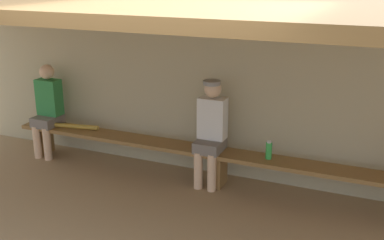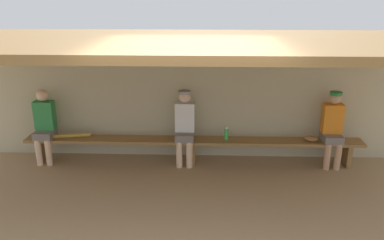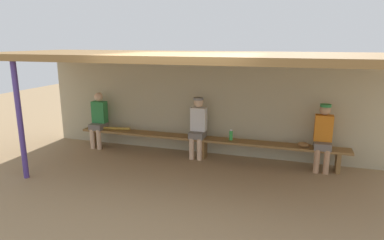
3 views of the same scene
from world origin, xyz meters
name	(u,v)px [view 3 (image 3 of 3)]	position (x,y,z in m)	size (l,w,h in m)	color
ground_plane	(181,185)	(0.00, 0.00, 0.00)	(24.00, 24.00, 0.00)	#9E7F59
back_wall	(210,106)	(0.00, 2.00, 1.10)	(8.00, 0.20, 2.20)	#B7AD8C
dugout_roof	(193,56)	(0.00, 0.70, 2.26)	(8.00, 2.80, 0.12)	olive
support_post	(20,121)	(-2.92, -0.55, 1.10)	(0.10, 0.10, 2.20)	#4C388C
bench	(204,141)	(0.00, 1.55, 0.39)	(6.00, 0.36, 0.46)	olive
player_near_post	(323,134)	(2.43, 1.55, 0.75)	(0.34, 0.42, 1.34)	slate
player_leftmost	(99,118)	(-2.65, 1.55, 0.73)	(0.34, 0.42, 1.34)	slate
player_in_white	(198,125)	(-0.14, 1.55, 0.75)	(0.34, 0.42, 1.34)	slate
water_bottle_blue	(231,135)	(0.59, 1.56, 0.57)	(0.07, 0.07, 0.23)	green
baseball_glove_tan	(304,145)	(2.08, 1.54, 0.51)	(0.24, 0.17, 0.09)	olive
baseball_bat	(114,128)	(-2.25, 1.55, 0.49)	(0.07, 0.07, 0.80)	#B28C33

